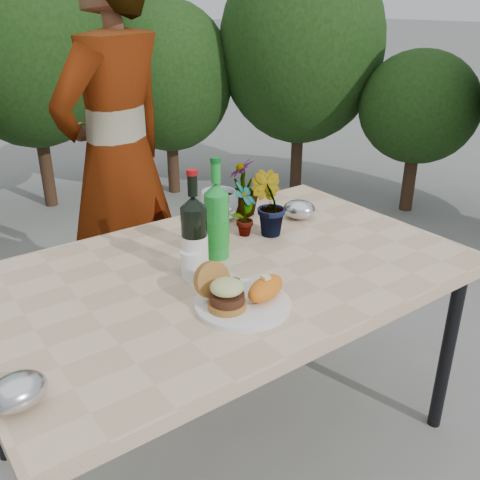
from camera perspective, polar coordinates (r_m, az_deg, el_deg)
ground at (r=2.22m, az=-1.30°, el=-20.44°), size 80.00×80.00×0.00m
patio_table at (r=1.80m, az=-1.50°, el=-4.59°), size 1.60×1.00×0.75m
shrub_hedge at (r=2.98m, az=-17.07°, el=14.72°), size 6.99×5.01×2.01m
dinner_plate at (r=1.56m, az=0.29°, el=-6.85°), size 0.28×0.28×0.01m
burger_stack at (r=1.52m, az=-1.82°, el=-5.46°), size 0.11×0.16×0.11m
sweet_potato at (r=1.56m, az=2.75°, el=-5.18°), size 0.17×0.12×0.06m
grilled_veg at (r=1.62m, az=-1.17°, el=-4.68°), size 0.08×0.05×0.03m
wine_bottle at (r=1.68m, az=-4.88°, el=0.23°), size 0.08×0.08×0.35m
sparkling_water at (r=1.80m, az=-2.50°, el=1.95°), size 0.09×0.09×0.35m
plastic_cup at (r=1.70m, az=-5.11°, el=-2.61°), size 0.07×0.07×0.09m
seedling_left at (r=1.98m, az=0.49°, el=3.24°), size 0.13×0.12×0.21m
seedling_mid at (r=1.99m, az=3.03°, el=3.85°), size 0.15×0.16×0.24m
seedling_right at (r=2.18m, az=0.29°, el=5.67°), size 0.19×0.19×0.24m
blue_bowl at (r=2.14m, az=-2.24°, el=3.69°), size 0.19×0.19×0.12m
foil_packet_left at (r=1.29m, az=-22.65°, el=-14.69°), size 0.15×0.13×0.08m
foil_packet_right at (r=2.17m, az=6.33°, el=3.25°), size 0.17×0.17×0.08m
person at (r=2.45m, az=-12.80°, el=8.22°), size 0.78×0.67×1.82m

